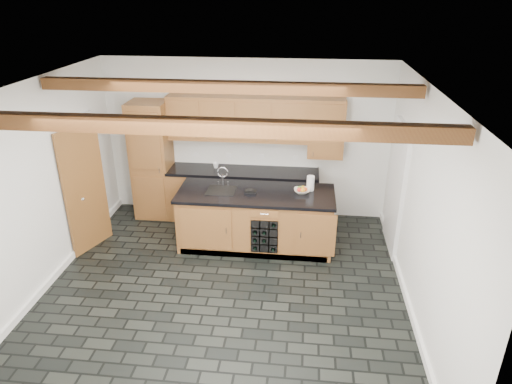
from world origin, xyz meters
TOP-DOWN VIEW (x-y plane):
  - ground at (0.00, 0.00)m, footprint 5.00×5.00m
  - room_shell at (-0.09, 0.53)m, footprint 5.01×5.00m
  - back_cabinetry at (-0.38, 2.24)m, footprint 3.65×0.62m
  - island at (0.31, 1.28)m, footprint 2.48×0.96m
  - faucet at (-0.25, 1.33)m, footprint 0.45×0.40m
  - kitchen_scale at (0.22, 1.27)m, footprint 0.18×0.12m
  - fruit_bowl at (1.02, 1.36)m, footprint 0.27×0.27m
  - fruit_cluster at (1.02, 1.36)m, footprint 0.16×0.17m
  - paper_towel at (1.15, 1.48)m, footprint 0.12×0.12m
  - mug at (-0.52, 2.27)m, footprint 0.11×0.11m

SIDE VIEW (x-z plane):
  - ground at x=0.00m, z-range 0.00..0.00m
  - island at x=0.31m, z-range 0.00..0.93m
  - kitchen_scale at x=0.22m, z-range 0.93..0.98m
  - fruit_bowl at x=1.02m, z-range 0.93..0.99m
  - faucet at x=-0.25m, z-range 0.79..1.14m
  - mug at x=-0.52m, z-range 0.93..1.03m
  - back_cabinetry at x=-0.38m, z-range -0.12..2.08m
  - fruit_cluster at x=1.02m, z-range 0.96..1.03m
  - paper_towel at x=1.15m, z-range 0.93..1.17m
  - room_shell at x=-0.09m, z-range -0.97..4.03m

